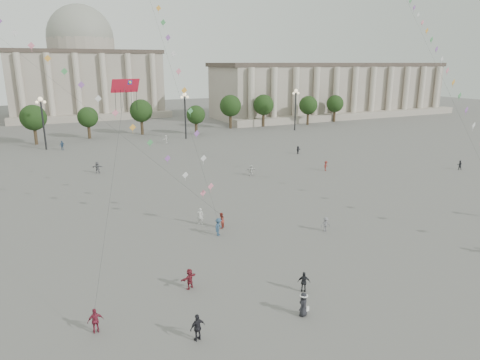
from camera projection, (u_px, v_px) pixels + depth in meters
name	position (u px, v px, depth m)	size (l,w,h in m)	color
ground	(292.00, 293.00, 32.89)	(360.00, 360.00, 0.00)	#585553
hall_east	(333.00, 90.00, 143.55)	(84.00, 26.22, 17.20)	gray
hall_central	(84.00, 72.00, 141.57)	(48.30, 34.30, 35.50)	gray
tree_row	(113.00, 115.00, 99.34)	(137.12, 5.12, 8.00)	#332719
lamp_post_mid_west	(42.00, 113.00, 85.62)	(2.00, 0.90, 10.65)	#262628
lamp_post_mid_east	(185.00, 107.00, 98.09)	(2.00, 0.90, 10.65)	#262628
lamp_post_far_east	(296.00, 102.00, 110.57)	(2.00, 0.90, 10.65)	#262628
person_crowd_0	(62.00, 145.00, 86.80)	(1.12, 0.47, 1.91)	#36547A
person_crowd_4	(166.00, 139.00, 93.92)	(1.73, 0.55, 1.87)	white
person_crowd_6	(326.00, 224.00, 44.78)	(1.02, 0.59, 1.58)	slate
person_crowd_7	(251.00, 170.00, 67.08)	(1.61, 0.51, 1.73)	silver
person_crowd_8	(326.00, 166.00, 70.16)	(1.05, 0.60, 1.63)	maroon
person_crowd_9	(298.00, 150.00, 83.27)	(1.40, 0.45, 1.51)	black
person_crowd_12	(97.00, 167.00, 68.57)	(1.72, 0.55, 1.86)	slate
person_crowd_13	(200.00, 216.00, 46.66)	(0.70, 0.46, 1.91)	beige
person_crowd_15	(460.00, 165.00, 70.83)	(0.76, 0.59, 1.57)	black
tourist_0	(96.00, 321.00, 27.88)	(1.02, 0.42, 1.74)	maroon
tourist_1	(304.00, 282.00, 32.90)	(0.96, 0.40, 1.64)	black
tourist_2	(190.00, 279.00, 33.38)	(1.54, 0.49, 1.66)	maroon
tourist_4	(198.00, 327.00, 27.09)	(1.08, 0.45, 1.84)	black
kite_flyer_0	(221.00, 221.00, 45.61)	(0.85, 0.66, 1.74)	#9B352A
kite_flyer_1	(219.00, 227.00, 43.68)	(1.21, 0.69, 1.87)	navy
hat_person	(304.00, 304.00, 29.75)	(1.01, 0.91, 1.74)	black
dragon_kite	(126.00, 96.00, 32.48)	(3.34, 4.26, 16.32)	red
kite_train_west	(0.00, 27.00, 47.48)	(36.06, 32.43, 60.89)	#3F3F3F
kite_train_east	(434.00, 48.00, 58.85)	(23.06, 40.99, 57.94)	#3F3F3F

